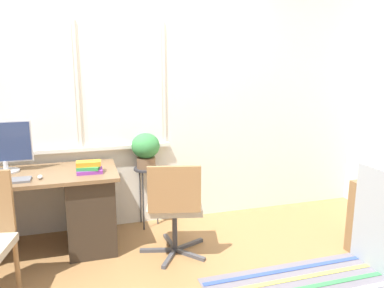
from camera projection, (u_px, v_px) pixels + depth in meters
ground_plane at (150, 255)px, 3.26m from camera, size 14.00×14.00×0.00m
wall_back_with_window at (130, 93)px, 3.68m from camera, size 9.00×0.12×2.70m
desk at (21, 213)px, 3.20m from camera, size 1.64×0.67×0.72m
monitor at (4, 146)px, 3.18m from camera, size 0.46×0.21×0.44m
keyboard at (4, 181)px, 2.94m from camera, size 0.40×0.14×0.02m
mouse at (40, 177)px, 3.03m from camera, size 0.04×0.06×0.03m
book_stack at (89, 167)px, 3.20m from camera, size 0.22×0.16×0.10m
office_chair_swivel at (175, 205)px, 3.17m from camera, size 0.60×0.61×0.85m
plant_stand at (146, 175)px, 3.76m from camera, size 0.25×0.25×0.62m
potted_plant at (146, 148)px, 3.70m from camera, size 0.28×0.28×0.35m
floor_rug_striped at (303, 283)px, 2.84m from camera, size 1.51×0.58×0.01m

